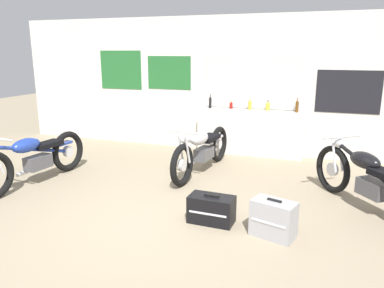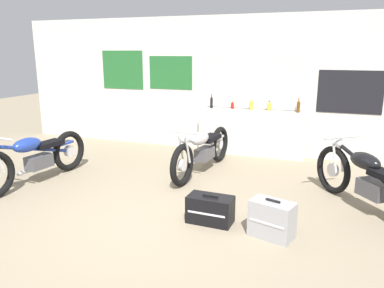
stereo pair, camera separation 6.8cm
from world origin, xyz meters
name	(u,v)px [view 1 (the left image)]	position (x,y,z in m)	size (l,w,h in m)	color
ground_plane	(155,224)	(0.00, 0.00, 0.00)	(24.00, 24.00, 0.00)	gray
wall_back	(230,85)	(0.01, 3.76, 1.40)	(10.00, 0.07, 2.80)	silver
sill_counter	(249,132)	(0.48, 3.58, 0.47)	(2.16, 0.28, 0.93)	silver
bottle_leftmost	(210,102)	(-0.36, 3.54, 1.06)	(0.06, 0.06, 0.29)	black
bottle_left_center	(231,105)	(0.07, 3.63, 1.00)	(0.07, 0.07, 0.16)	maroon
bottle_center	(250,104)	(0.46, 3.61, 1.04)	(0.07, 0.07, 0.25)	gold
bottle_right_center	(268,106)	(0.82, 3.63, 1.02)	(0.08, 0.08, 0.20)	gold
bottle_rightmost	(297,106)	(1.39, 3.58, 1.05)	(0.06, 0.06, 0.28)	#5B3814
motorcycle_black	(370,180)	(2.52, 1.31, 0.43)	(1.41, 1.78, 0.91)	black
motorcycle_silver	(202,150)	(-0.08, 2.15, 0.41)	(0.64, 2.21, 0.85)	black
motorcycle_blue	(34,158)	(-2.43, 0.69, 0.43)	(0.64, 2.22, 0.89)	black
hard_case_black	(211,209)	(0.65, 0.28, 0.17)	(0.57, 0.32, 0.37)	black
hard_case_silver	(273,219)	(1.43, 0.16, 0.22)	(0.55, 0.41, 0.46)	#9E9EA3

